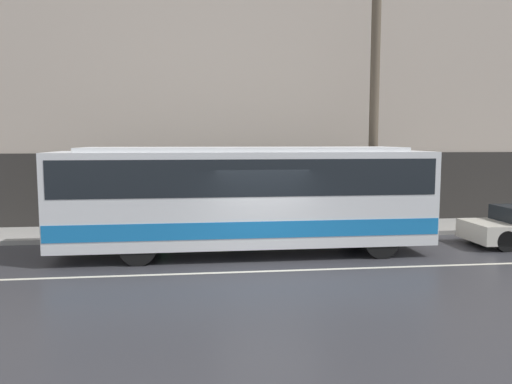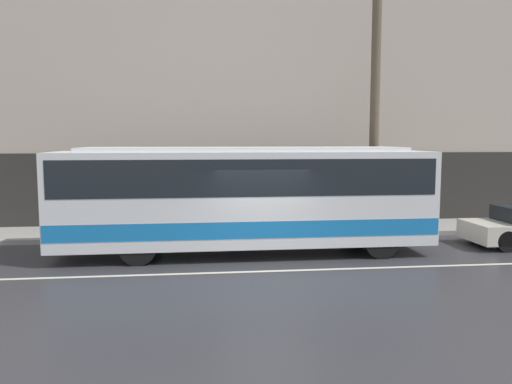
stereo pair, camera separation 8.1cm
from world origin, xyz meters
The scene contains 7 objects.
ground_plane centered at (0.00, 0.00, 0.00)m, with size 60.00×60.00×0.00m, color #333338.
sidewalk centered at (0.00, 5.30, 0.08)m, with size 60.00×2.60×0.15m.
building_facade centered at (0.00, 6.74, 6.30)m, with size 60.00×0.35×13.02m.
lane_stripe centered at (0.00, 0.00, 0.00)m, with size 54.00×0.14×0.01m.
transit_bus centered at (-0.37, 2.12, 1.74)m, with size 10.64×2.53×3.08m.
utility_pole_near centered at (4.30, 4.42, 4.44)m, with size 0.32×0.32×8.57m.
pedestrian_waiting centered at (-2.94, 5.36, 0.90)m, with size 0.36×0.36×1.62m.
Camera 2 is at (-1.70, -12.11, 3.28)m, focal length 35.00 mm.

